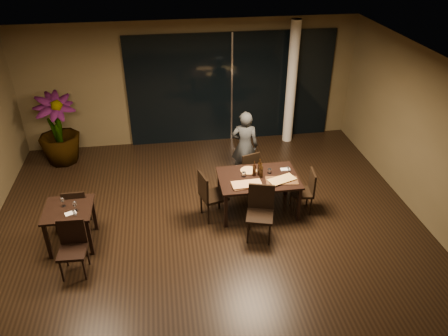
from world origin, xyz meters
TOP-DOWN VIEW (x-y plane):
  - ground at (0.00, 0.00)m, footprint 8.00×8.00m
  - wall_back at (0.00, 4.05)m, footprint 8.00×0.10m
  - wall_right at (4.05, 0.00)m, footprint 0.10×8.00m
  - ceiling at (0.00, 0.00)m, footprint 8.00×8.00m
  - window_panel at (1.00, 3.96)m, footprint 5.00×0.06m
  - column at (2.40, 3.65)m, footprint 0.24×0.24m
  - main_table at (1.00, 0.80)m, footprint 1.50×1.00m
  - side_table at (-2.40, 0.30)m, footprint 0.80×0.80m
  - chair_main_far at (0.97, 1.60)m, footprint 0.50×0.50m
  - chair_main_near at (0.88, 0.06)m, footprint 0.57×0.57m
  - chair_main_left at (0.05, 0.69)m, footprint 0.56×0.56m
  - chair_main_right at (1.91, 0.65)m, footprint 0.44×0.44m
  - chair_side_far at (-2.35, 0.70)m, footprint 0.41×0.41m
  - chair_side_near at (-2.26, -0.38)m, footprint 0.45×0.45m
  - diner at (0.97, 2.03)m, footprint 0.59×0.46m
  - potted_plant at (-3.07, 3.35)m, footprint 1.21×1.21m
  - pizza_board_left at (0.73, 0.56)m, footprint 0.58×0.35m
  - pizza_board_right at (1.40, 0.61)m, footprint 0.63×0.37m
  - oblong_pizza_left at (0.73, 0.56)m, footprint 0.54×0.27m
  - oblong_pizza_right at (1.40, 0.61)m, footprint 0.54×0.38m
  - round_pizza at (0.86, 1.05)m, footprint 0.31×0.31m
  - bottle_a at (0.93, 0.87)m, footprint 0.07×0.07m
  - bottle_b at (1.05, 0.80)m, footprint 0.07×0.07m
  - bottle_c at (1.04, 0.88)m, footprint 0.07×0.07m
  - tumbler_left at (0.73, 0.87)m, footprint 0.08×0.08m
  - tumbler_right at (1.24, 0.92)m, footprint 0.08×0.08m
  - napkin_near at (1.57, 0.67)m, footprint 0.20×0.14m
  - napkin_far at (1.57, 0.99)m, footprint 0.19×0.11m
  - wine_glass_a at (-2.48, 0.38)m, footprint 0.07×0.07m
  - wine_glass_b at (-2.25, 0.22)m, footprint 0.08×0.08m
  - side_napkin at (-2.33, 0.14)m, footprint 0.21×0.17m

SIDE VIEW (x-z plane):
  - ground at x=0.00m, z-range 0.00..0.00m
  - chair_main_far at x=0.97m, z-range 0.05..0.91m
  - chair_side_far at x=-2.35m, z-range 0.05..0.92m
  - chair_main_right at x=1.91m, z-range 0.05..0.92m
  - chair_side_near at x=-2.26m, z-range 0.05..0.98m
  - chair_main_left at x=0.05m, z-range 0.06..1.04m
  - chair_main_near at x=0.88m, z-range 0.06..1.05m
  - side_table at x=-2.40m, z-range 0.25..1.00m
  - main_table at x=1.00m, z-range 0.30..1.05m
  - pizza_board_left at x=0.73m, z-range 0.75..0.76m
  - pizza_board_right at x=1.40m, z-range 0.75..0.76m
  - round_pizza at x=0.86m, z-range 0.75..0.76m
  - napkin_near at x=1.57m, z-range 0.75..0.76m
  - napkin_far at x=1.57m, z-range 0.75..0.76m
  - side_napkin at x=-2.33m, z-range 0.75..0.76m
  - oblong_pizza_left at x=0.73m, z-range 0.77..0.78m
  - oblong_pizza_right at x=1.40m, z-range 0.77..0.78m
  - diner at x=0.97m, z-range 0.00..1.56m
  - tumbler_right at x=1.24m, z-range 0.75..0.84m
  - tumbler_left at x=0.73m, z-range 0.75..0.84m
  - potted_plant at x=-3.07m, z-range 0.00..1.64m
  - wine_glass_a at x=-2.48m, z-range 0.75..0.91m
  - wine_glass_b at x=-2.25m, z-range 0.75..0.92m
  - bottle_a at x=0.93m, z-range 0.75..1.05m
  - bottle_b at x=1.05m, z-range 0.75..1.05m
  - bottle_c at x=1.04m, z-range 0.75..1.08m
  - window_panel at x=1.00m, z-range 0.00..2.70m
  - wall_back at x=0.00m, z-range 0.00..3.00m
  - wall_right at x=4.05m, z-range 0.00..3.00m
  - column at x=2.40m, z-range 0.00..3.00m
  - ceiling at x=0.00m, z-range 3.00..3.04m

